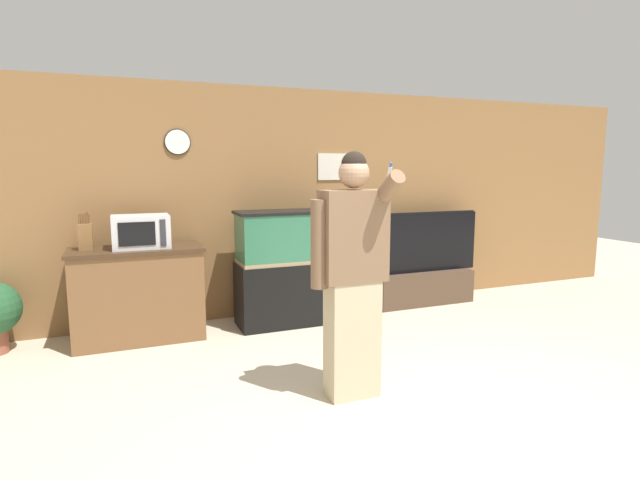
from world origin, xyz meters
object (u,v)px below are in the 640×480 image
(counter_island, at_px, (139,294))
(microwave, at_px, (141,232))
(aquarium_on_stand, at_px, (291,267))
(person_standing, at_px, (352,272))
(tv_on_stand, at_px, (422,277))
(knife_block, at_px, (85,236))

(counter_island, height_order, microwave, microwave)
(aquarium_on_stand, height_order, person_standing, person_standing)
(counter_island, distance_m, person_standing, 2.43)
(tv_on_stand, bearing_deg, person_standing, -134.03)
(counter_island, relative_size, microwave, 2.36)
(counter_island, xyz_separation_m, aquarium_on_stand, (1.58, -0.06, 0.16))
(tv_on_stand, bearing_deg, aquarium_on_stand, -175.10)
(tv_on_stand, distance_m, person_standing, 2.87)
(knife_block, relative_size, aquarium_on_stand, 0.29)
(person_standing, bearing_deg, counter_island, 126.33)
(counter_island, bearing_deg, tv_on_stand, 1.61)
(knife_block, xyz_separation_m, person_standing, (1.86, -1.95, -0.12))
(knife_block, bearing_deg, tv_on_stand, 0.94)
(counter_island, distance_m, microwave, 0.63)
(microwave, distance_m, person_standing, 2.34)
(aquarium_on_stand, bearing_deg, knife_block, 177.43)
(counter_island, height_order, knife_block, knife_block)
(microwave, height_order, tv_on_stand, microwave)
(microwave, xyz_separation_m, knife_block, (-0.50, 0.06, -0.02))
(person_standing, bearing_deg, microwave, 125.71)
(knife_block, relative_size, tv_on_stand, 0.23)
(tv_on_stand, relative_size, person_standing, 0.87)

